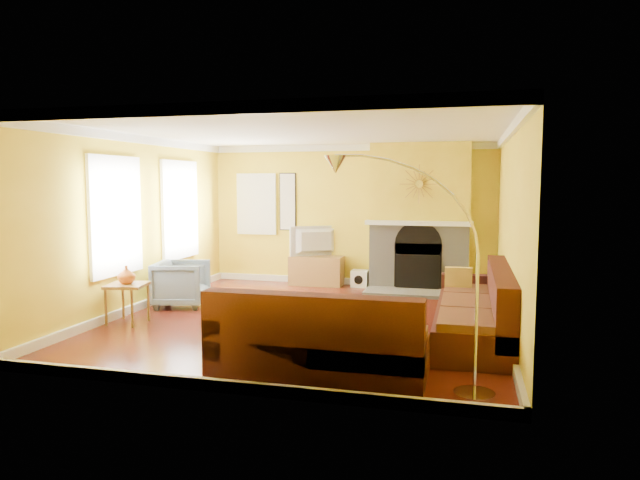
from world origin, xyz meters
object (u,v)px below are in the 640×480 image
(coffee_table, at_px, (329,314))
(side_table, at_px, (127,304))
(media_console, at_px, (317,271))
(armchair, at_px, (182,284))
(arc_lamp, at_px, (410,276))
(sectional_sofa, at_px, (382,306))

(coffee_table, xyz_separation_m, side_table, (-2.80, -0.50, 0.10))
(media_console, height_order, armchair, armchair)
(armchair, xyz_separation_m, arc_lamp, (3.90, -2.90, 0.74))
(sectional_sofa, distance_m, media_console, 4.03)
(sectional_sofa, distance_m, side_table, 3.60)
(armchair, bearing_deg, side_table, 157.55)
(side_table, relative_size, arc_lamp, 0.25)
(sectional_sofa, xyz_separation_m, coffee_table, (-0.80, 0.50, -0.27))
(media_console, distance_m, armchair, 2.89)
(armchair, bearing_deg, media_console, -46.68)
(coffee_table, distance_m, arc_lamp, 2.72)
(side_table, bearing_deg, arc_lamp, -22.54)
(sectional_sofa, distance_m, coffee_table, 0.98)
(media_console, height_order, side_table, side_table)
(arc_lamp, bearing_deg, coffee_table, 120.52)
(sectional_sofa, xyz_separation_m, arc_lamp, (0.50, -1.70, 0.66))
(coffee_table, relative_size, media_console, 0.91)
(media_console, relative_size, side_table, 1.81)
(sectional_sofa, height_order, armchair, sectional_sofa)
(sectional_sofa, xyz_separation_m, side_table, (-3.60, 0.00, -0.17))
(coffee_table, height_order, media_console, media_console)
(coffee_table, bearing_deg, side_table, -169.88)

